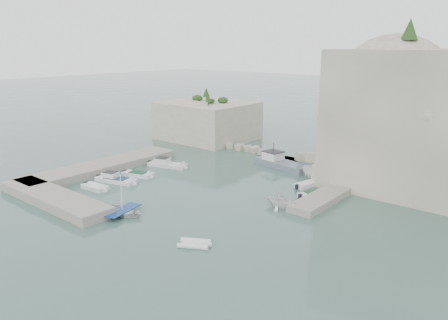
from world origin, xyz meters
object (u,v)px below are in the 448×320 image
Objects in this scene: inflatable_dinghy at (194,245)px; tender_east_a at (280,207)px; tender_east_c at (308,186)px; motorboat_a at (168,167)px; work_boat at (282,167)px; motorboat_e at (95,189)px; rowboat at (123,214)px; tender_east_b at (313,196)px; motorboat_c at (138,176)px; tender_east_d at (318,180)px; motorboat_d at (116,182)px.

tender_east_a reaches higher than inflatable_dinghy.
tender_east_a is at bearing -158.17° from tender_east_c.
work_boat is at bearing 21.83° from motorboat_a.
motorboat_e is (0.72, -13.00, 0.00)m from motorboat_a.
rowboat is 1.14× the size of tender_east_c.
motorboat_e is at bearing -104.12° from motorboat_a.
motorboat_e is at bearing 144.51° from tender_east_b.
rowboat is 23.65m from tender_east_c.
motorboat_e is (0.27, -7.01, 0.00)m from motorboat_c.
tender_east_a is 11.88m from tender_east_d.
motorboat_c is at bearing -103.01° from motorboat_a.
tender_east_b is 0.99× the size of tender_east_c.
rowboat is at bearing -48.74° from motorboat_d.
rowboat is 1.61× the size of inflatable_dinghy.
inflatable_dinghy is 0.31× the size of work_boat.
inflatable_dinghy is at bearing -165.49° from tender_east_c.
motorboat_d is 11.80m from rowboat.
motorboat_c is at bearing 132.07° from tender_east_c.
rowboat reaches higher than motorboat_c.
tender_east_d reaches higher than rowboat.
tender_east_a reaches higher than motorboat_a.
work_boat is (-7.19, 2.29, 0.00)m from tender_east_d.
motorboat_c is at bearing 72.15° from motorboat_d.
tender_east_c is at bearing -39.54° from rowboat.
work_boat reaches higher than tender_east_d.
tender_east_a reaches higher than rowboat.
motorboat_d is 1.25× the size of rowboat.
tender_east_c is (-1.35, 8.60, 0.00)m from tender_east_a.
work_boat is (3.00, 26.70, 0.00)m from rowboat.
tender_east_b is at bearing -128.30° from tender_east_c.
rowboat is 17.26m from tender_east_a.
tender_east_b is at bearing 54.54° from inflatable_dinghy.
inflatable_dinghy is 24.92m from tender_east_d.
tender_east_a is (11.76, 12.64, 0.00)m from rowboat.
motorboat_d reaches higher than inflatable_dinghy.
motorboat_a reaches higher than inflatable_dinghy.
inflatable_dinghy is at bearing -14.39° from motorboat_e.
inflatable_dinghy is 0.71× the size of tender_east_b.
tender_east_b is at bearing -48.58° from rowboat.
motorboat_d is 23.94m from work_boat.
motorboat_a reaches higher than rowboat.
motorboat_d is 0.95× the size of motorboat_a.
rowboat is at bearing -22.42° from motorboat_e.
tender_east_c is (20.11, 11.21, 0.00)m from motorboat_c.
motorboat_d is at bearing 137.49° from tender_east_b.
tender_east_a is at bearing -166.73° from tender_east_d.
tender_east_b is 6.74m from tender_east_d.
inflatable_dinghy is 0.71× the size of tender_east_c.
motorboat_c is (0.45, -5.99, 0.00)m from motorboat_a.
rowboat reaches higher than motorboat_e.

